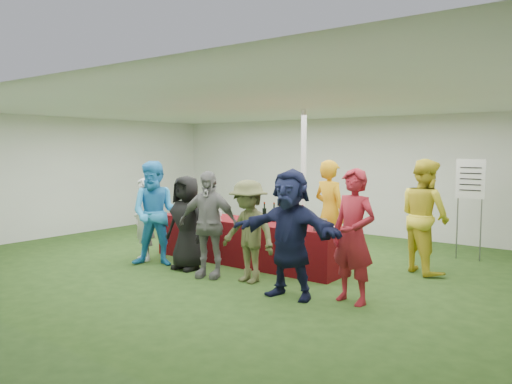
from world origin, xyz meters
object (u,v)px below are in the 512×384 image
Objects in this scene: serving_table at (247,242)px; dump_bucket at (320,225)px; wine_list_sign at (470,187)px; staff_pourer at (330,213)px; customer_6 at (353,236)px; customer_0 at (144,219)px; staff_back at (425,216)px; customer_3 at (208,224)px; customer_2 at (187,223)px; customer_4 at (248,231)px; customer_5 at (290,233)px; customer_1 at (156,214)px.

serving_table is 1.65m from dump_bucket.
wine_list_sign is at bearing 62.68° from dump_bucket.
staff_pourer is 2.08m from customer_6.
customer_6 is at bearing 21.57° from customer_0.
customer_6 reaches higher than customer_0.
staff_back reaches higher than customer_3.
customer_2 is at bearing -118.36° from serving_table.
customer_2 is at bearing 58.92° from staff_pourer.
customer_5 is at bearing -9.88° from customer_4.
customer_0 is 0.96× the size of customer_4.
dump_bucket is at bearing -117.32° from wine_list_sign.
customer_1 is 0.63m from customer_2.
customer_1 is (-3.80, -2.24, -0.02)m from staff_back.
customer_6 is (2.99, -0.00, 0.10)m from customer_2.
customer_2 is 0.90× the size of customer_5.
customer_0 is at bearing -150.43° from serving_table.
customer_6 is (0.78, 0.29, 0.01)m from customer_5.
customer_0 reaches higher than serving_table.
customer_1 is 3.60m from customer_6.
wine_list_sign is at bearing 7.97° from customer_1.
dump_bucket reaches higher than serving_table.
customer_1 is (-4.14, -3.64, -0.43)m from wine_list_sign.
staff_back is 2.61m from customer_5.
serving_table is 2.00× the size of wine_list_sign.
staff_pourer is at bearing 44.17° from customer_2.
staff_pourer is 3.28m from customer_0.
serving_table is at bearing 169.60° from customer_6.
staff_back is 1.25× the size of customer_0.
customer_6 is at bearing 7.15° from customer_4.
customer_6 is at bearing -31.57° from customer_1.
staff_pourer is at bearing 3.83° from customer_1.
customer_0 is at bearing 60.38° from staff_back.
customer_3 is (-1.12, -1.82, -0.07)m from staff_pourer.
wine_list_sign is 1.04× the size of customer_6.
serving_table is at bearing 58.13° from staff_back.
customer_5 reaches higher than serving_table.
customer_3 reaches higher than dump_bucket.
customer_4 is at bearing -168.64° from customer_6.
customer_3 is 0.96× the size of customer_5.
staff_pourer reaches higher than serving_table.
customer_3 is at bearing -162.76° from customer_4.
staff_pourer reaches higher than customer_1.
customer_1 is at bearing -136.54° from serving_table.
customer_1 reaches higher than customer_5.
customer_6 is (-0.54, -3.53, -0.45)m from wine_list_sign.
staff_back is at bearing 51.63° from dump_bucket.
customer_4 is (-0.78, -0.75, -0.08)m from dump_bucket.
customer_6 is at bearing -98.72° from wine_list_sign.
wine_list_sign is 4.22m from customer_4.
serving_table is 4.07m from wine_list_sign.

